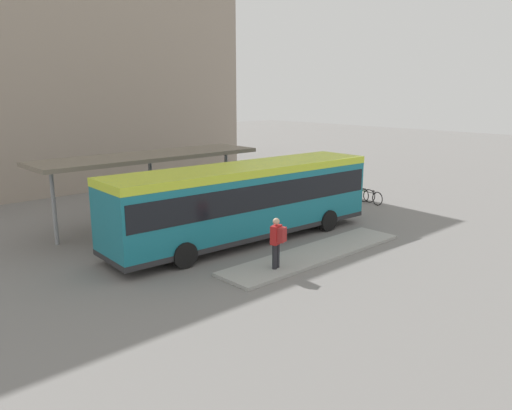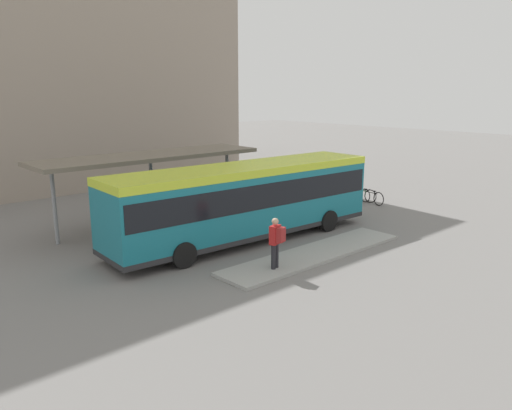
{
  "view_description": "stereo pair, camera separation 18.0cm",
  "coord_description": "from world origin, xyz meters",
  "views": [
    {
      "loc": [
        -13.11,
        -14.88,
        6.09
      ],
      "look_at": [
        0.6,
        0.0,
        1.41
      ],
      "focal_mm": 35.0,
      "sensor_mm": 36.0,
      "label": 1
    },
    {
      "loc": [
        -12.98,
        -15.0,
        6.09
      ],
      "look_at": [
        0.6,
        0.0,
        1.41
      ],
      "focal_mm": 35.0,
      "sensor_mm": 36.0,
      "label": 2
    }
  ],
  "objects": [
    {
      "name": "station_building",
      "position": [
        -1.22,
        20.81,
        8.84
      ],
      "size": [
        25.26,
        13.82,
        17.68
      ],
      "color": "gray",
      "rests_on": "ground_plane"
    },
    {
      "name": "ground_plane",
      "position": [
        0.0,
        0.0,
        0.0
      ],
      "size": [
        120.0,
        120.0,
        0.0
      ],
      "primitive_type": "plane",
      "color": "slate"
    },
    {
      "name": "bicycle_green",
      "position": [
        9.72,
        1.21,
        0.38
      ],
      "size": [
        0.48,
        1.74,
        0.75
      ],
      "rotation": [
        0.0,
        0.0,
        1.67
      ],
      "color": "black",
      "rests_on": "ground_plane"
    },
    {
      "name": "curb_island",
      "position": [
        0.67,
        -3.22,
        0.06
      ],
      "size": [
        8.39,
        1.8,
        0.12
      ],
      "color": "#9E9E99",
      "rests_on": "ground_plane"
    },
    {
      "name": "city_bus",
      "position": [
        0.01,
        -0.0,
        1.83
      ],
      "size": [
        12.05,
        3.12,
        3.13
      ],
      "rotation": [
        0.0,
        0.0,
        -0.05
      ],
      "color": "#197284",
      "rests_on": "ground_plane"
    },
    {
      "name": "station_shelter",
      "position": [
        -1.54,
        4.74,
        3.11
      ],
      "size": [
        10.4,
        2.82,
        3.27
      ],
      "color": "#706656",
      "rests_on": "ground_plane"
    },
    {
      "name": "potted_planter_near_shelter",
      "position": [
        0.59,
        2.62,
        0.63
      ],
      "size": [
        0.74,
        0.74,
        1.2
      ],
      "color": "slate",
      "rests_on": "ground_plane"
    },
    {
      "name": "pedestrian_waiting",
      "position": [
        -1.62,
        -3.47,
        1.14
      ],
      "size": [
        0.49,
        0.53,
        1.77
      ],
      "rotation": [
        0.0,
        0.0,
        1.85
      ],
      "color": "#232328",
      "rests_on": "curb_island"
    },
    {
      "name": "bicycle_black",
      "position": [
        9.59,
        0.5,
        0.38
      ],
      "size": [
        0.48,
        1.75,
        0.76
      ],
      "rotation": [
        0.0,
        0.0,
        1.4
      ],
      "color": "black",
      "rests_on": "ground_plane"
    }
  ]
}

